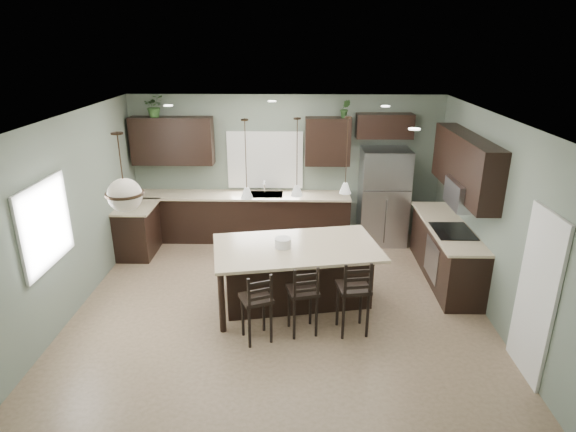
# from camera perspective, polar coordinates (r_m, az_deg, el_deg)

# --- Properties ---
(ground) EXTENTS (6.00, 6.00, 0.00)m
(ground) POSITION_cam_1_polar(r_m,az_deg,el_deg) (7.46, -0.85, -10.11)
(ground) COLOR #9E8466
(ground) RESTS_ON ground
(pantry_door) EXTENTS (0.04, 0.82, 2.04)m
(pantry_door) POSITION_cam_1_polar(r_m,az_deg,el_deg) (6.23, 27.33, -8.44)
(pantry_door) COLOR white
(pantry_door) RESTS_ON ground
(window_back) EXTENTS (1.35, 0.02, 1.00)m
(window_back) POSITION_cam_1_polar(r_m,az_deg,el_deg) (9.46, -2.73, 6.65)
(window_back) COLOR white
(window_back) RESTS_ON room_shell
(window_left) EXTENTS (0.02, 1.10, 1.00)m
(window_left) POSITION_cam_1_polar(r_m,az_deg,el_deg) (6.87, -26.94, -0.93)
(window_left) COLOR white
(window_left) RESTS_ON room_shell
(left_return_cabs) EXTENTS (0.60, 0.90, 0.90)m
(left_return_cabs) POSITION_cam_1_polar(r_m,az_deg,el_deg) (9.27, -17.39, -1.71)
(left_return_cabs) COLOR black
(left_return_cabs) RESTS_ON ground
(left_return_countertop) EXTENTS (0.66, 0.96, 0.04)m
(left_return_countertop) POSITION_cam_1_polar(r_m,az_deg,el_deg) (9.11, -17.58, 1.03)
(left_return_countertop) COLOR beige
(left_return_countertop) RESTS_ON left_return_cabs
(back_lower_cabs) EXTENTS (4.20, 0.60, 0.90)m
(back_lower_cabs) POSITION_cam_1_polar(r_m,az_deg,el_deg) (9.55, -5.43, -0.19)
(back_lower_cabs) COLOR black
(back_lower_cabs) RESTS_ON ground
(back_countertop) EXTENTS (4.20, 0.66, 0.04)m
(back_countertop) POSITION_cam_1_polar(r_m,az_deg,el_deg) (9.38, -5.54, 2.46)
(back_countertop) COLOR beige
(back_countertop) RESTS_ON back_lower_cabs
(sink_inset) EXTENTS (0.70, 0.45, 0.01)m
(sink_inset) POSITION_cam_1_polar(r_m,az_deg,el_deg) (9.33, -2.79, 2.54)
(sink_inset) COLOR gray
(sink_inset) RESTS_ON back_countertop
(faucet) EXTENTS (0.02, 0.02, 0.28)m
(faucet) POSITION_cam_1_polar(r_m,az_deg,el_deg) (9.26, -2.82, 3.34)
(faucet) COLOR silver
(faucet) RESTS_ON back_countertop
(back_upper_left) EXTENTS (1.55, 0.34, 0.90)m
(back_upper_left) POSITION_cam_1_polar(r_m,az_deg,el_deg) (9.50, -13.54, 8.66)
(back_upper_left) COLOR black
(back_upper_left) RESTS_ON room_shell
(back_upper_right) EXTENTS (0.85, 0.34, 0.90)m
(back_upper_right) POSITION_cam_1_polar(r_m,az_deg,el_deg) (9.21, 4.72, 8.79)
(back_upper_right) COLOR black
(back_upper_right) RESTS_ON room_shell
(fridge_header) EXTENTS (1.05, 0.34, 0.45)m
(fridge_header) POSITION_cam_1_polar(r_m,az_deg,el_deg) (9.28, 11.37, 10.44)
(fridge_header) COLOR black
(fridge_header) RESTS_ON room_shell
(right_lower_cabs) EXTENTS (0.60, 2.35, 0.90)m
(right_lower_cabs) POSITION_cam_1_polar(r_m,az_deg,el_deg) (8.39, 18.17, -4.14)
(right_lower_cabs) COLOR black
(right_lower_cabs) RESTS_ON ground
(right_countertop) EXTENTS (0.66, 2.35, 0.04)m
(right_countertop) POSITION_cam_1_polar(r_m,az_deg,el_deg) (8.21, 18.39, -1.15)
(right_countertop) COLOR beige
(right_countertop) RESTS_ON right_lower_cabs
(cooktop) EXTENTS (0.58, 0.75, 0.02)m
(cooktop) POSITION_cam_1_polar(r_m,az_deg,el_deg) (7.96, 18.95, -1.71)
(cooktop) COLOR black
(cooktop) RESTS_ON right_countertop
(wall_oven_front) EXTENTS (0.01, 0.72, 0.60)m
(wall_oven_front) POSITION_cam_1_polar(r_m,az_deg,el_deg) (8.07, 16.62, -4.97)
(wall_oven_front) COLOR gray
(wall_oven_front) RESTS_ON right_lower_cabs
(right_upper_cabs) EXTENTS (0.34, 2.35, 0.90)m
(right_upper_cabs) POSITION_cam_1_polar(r_m,az_deg,el_deg) (7.96, 20.24, 5.77)
(right_upper_cabs) COLOR black
(right_upper_cabs) RESTS_ON room_shell
(microwave) EXTENTS (0.40, 0.75, 0.40)m
(microwave) POSITION_cam_1_polar(r_m,az_deg,el_deg) (7.80, 20.15, 2.42)
(microwave) COLOR gray
(microwave) RESTS_ON right_upper_cabs
(refrigerator) EXTENTS (0.90, 0.74, 1.85)m
(refrigerator) POSITION_cam_1_polar(r_m,az_deg,el_deg) (9.42, 11.23, 2.27)
(refrigerator) COLOR #9A9AA2
(refrigerator) RESTS_ON ground
(kitchen_island) EXTENTS (2.60, 1.77, 0.92)m
(kitchen_island) POSITION_cam_1_polar(r_m,az_deg,el_deg) (7.24, 0.98, -6.96)
(kitchen_island) COLOR black
(kitchen_island) RESTS_ON ground
(serving_dish) EXTENTS (0.24, 0.24, 0.14)m
(serving_dish) POSITION_cam_1_polar(r_m,az_deg,el_deg) (6.98, -0.61, -3.20)
(serving_dish) COLOR silver
(serving_dish) RESTS_ON kitchen_island
(bar_stool_left) EXTENTS (0.49, 0.49, 1.01)m
(bar_stool_left) POSITION_cam_1_polar(r_m,az_deg,el_deg) (6.39, -3.77, -10.57)
(bar_stool_left) COLOR black
(bar_stool_left) RESTS_ON ground
(bar_stool_center) EXTENTS (0.47, 0.47, 1.04)m
(bar_stool_center) POSITION_cam_1_polar(r_m,az_deg,el_deg) (6.52, 1.74, -9.70)
(bar_stool_center) COLOR black
(bar_stool_center) RESTS_ON ground
(bar_stool_right) EXTENTS (0.47, 0.47, 1.11)m
(bar_stool_right) POSITION_cam_1_polar(r_m,az_deg,el_deg) (6.57, 7.71, -9.32)
(bar_stool_right) COLOR black
(bar_stool_right) RESTS_ON ground
(pendant_left) EXTENTS (0.17, 0.17, 1.10)m
(pendant_left) POSITION_cam_1_polar(r_m,az_deg,el_deg) (6.53, -5.02, 6.69)
(pendant_left) COLOR white
(pendant_left) RESTS_ON room_shell
(pendant_center) EXTENTS (0.17, 0.17, 1.10)m
(pendant_center) POSITION_cam_1_polar(r_m,az_deg,el_deg) (6.61, 1.08, 6.94)
(pendant_center) COLOR white
(pendant_center) RESTS_ON room_shell
(pendant_right) EXTENTS (0.17, 0.17, 1.10)m
(pendant_right) POSITION_cam_1_polar(r_m,az_deg,el_deg) (6.77, 6.96, 7.11)
(pendant_right) COLOR silver
(pendant_right) RESTS_ON room_shell
(chandelier) EXTENTS (0.45, 0.45, 0.95)m
(chandelier) POSITION_cam_1_polar(r_m,az_deg,el_deg) (5.89, -19.08, 4.87)
(chandelier) COLOR beige
(chandelier) RESTS_ON room_shell
(plant_back_left) EXTENTS (0.45, 0.43, 0.41)m
(plant_back_left) POSITION_cam_1_polar(r_m,az_deg,el_deg) (9.45, -15.55, 12.45)
(plant_back_left) COLOR #2E5525
(plant_back_left) RESTS_ON back_upper_left
(plant_back_right) EXTENTS (0.19, 0.16, 0.33)m
(plant_back_right) POSITION_cam_1_polar(r_m,az_deg,el_deg) (9.10, 6.79, 12.52)
(plant_back_right) COLOR #284A20
(plant_back_right) RESTS_ON back_upper_right
(room_shell) EXTENTS (6.00, 6.00, 6.00)m
(room_shell) POSITION_cam_1_polar(r_m,az_deg,el_deg) (6.76, -0.92, 2.40)
(room_shell) COLOR slate
(room_shell) RESTS_ON ground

